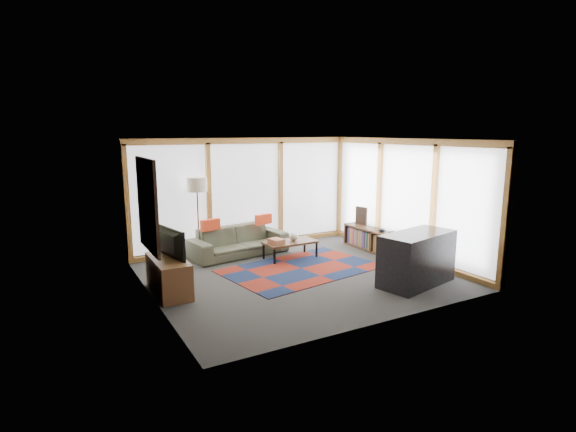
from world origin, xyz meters
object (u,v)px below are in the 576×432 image
floor_lamp (198,217)px  bookshelf (377,241)px  bar_counter (417,259)px  tv_console (169,276)px  television (167,244)px  sofa (239,241)px  coffee_table (290,250)px

floor_lamp → bookshelf: size_ratio=0.86×
bookshelf → bar_counter: size_ratio=1.36×
tv_console → television: 0.57m
sofa → television: size_ratio=2.46×
television → sofa: bearing=-62.3°
bar_counter → coffee_table: bearing=102.1°
floor_lamp → coffee_table: (1.70, -1.11, -0.70)m
coffee_table → floor_lamp: bearing=146.9°
floor_lamp → bar_counter: 4.71m
sofa → coffee_table: size_ratio=1.93×
bar_counter → bookshelf: bearing=56.1°
floor_lamp → tv_console: size_ratio=1.44×
coffee_table → tv_console: tv_console is taller
coffee_table → bar_counter: bearing=-65.3°
bookshelf → television: (-4.87, -0.31, 0.62)m
coffee_table → sofa: bearing=138.9°
floor_lamp → bookshelf: 4.09m
floor_lamp → bookshelf: (3.69, -1.64, -0.63)m
television → bookshelf: bearing=-97.8°
sofa → bar_counter: bearing=-66.1°
sofa → television: television is taller
coffee_table → television: (-2.88, -0.84, 0.68)m
coffee_table → television: bearing=-163.7°
tv_console → sofa: bearing=39.6°
coffee_table → television: television is taller
television → bar_counter: size_ratio=0.60×
floor_lamp → tv_console: bearing=-120.8°
sofa → bookshelf: (2.88, -1.31, -0.07)m
bookshelf → tv_console: size_ratio=1.67×
tv_console → bookshelf: bearing=4.0°
television → bar_counter: 4.44m
sofa → tv_console: size_ratio=1.79×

